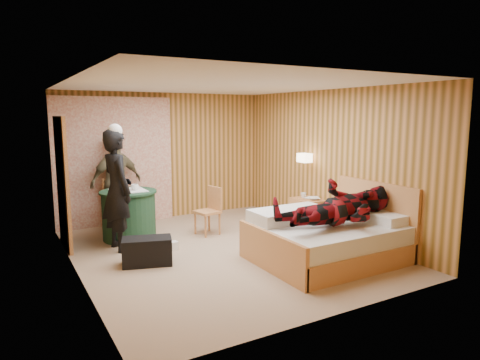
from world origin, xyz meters
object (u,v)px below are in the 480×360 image
nightstand (308,214)px  woman_standing (117,190)px  man_on_bed (341,196)px  duffel_bag (147,251)px  wall_lamp (305,158)px  chair_near (211,207)px  round_table (129,214)px  chair_far (117,200)px  man_at_table (116,182)px  bed (327,239)px

nightstand → woman_standing: 3.34m
nightstand → man_on_bed: man_on_bed is taller
duffel_bag → woman_standing: size_ratio=0.36×
man_on_bed → duffel_bag: bearing=150.9°
man_on_bed → wall_lamp: bearing=66.6°
chair_near → woman_standing: size_ratio=0.45×
nightstand → round_table: round_table is taller
man_on_bed → nightstand: bearing=65.6°
wall_lamp → woman_standing: woman_standing is taller
wall_lamp → nightstand: (-0.04, -0.17, -1.00)m
round_table → man_on_bed: bearing=-50.6°
chair_far → duffel_bag: (-0.12, -2.12, -0.35)m
man_at_table → man_on_bed: (2.21, -3.47, 0.10)m
man_at_table → man_on_bed: man_on_bed is taller
chair_near → man_on_bed: 2.49m
nightstand → bed: bearing=-118.6°
bed → duffel_bag: 2.56m
bed → man_on_bed: bearing=-83.9°
wall_lamp → bed: wall_lamp is taller
wall_lamp → chair_far: (-2.99, 1.63, -0.76)m
chair_far → duffel_bag: size_ratio=1.39×
nightstand → chair_near: 1.76m
man_on_bed → chair_far: bearing=123.0°
wall_lamp → man_at_table: 3.45m
bed → chair_far: (-2.20, 3.19, 0.23)m
bed → nightstand: (0.75, 1.38, -0.01)m
wall_lamp → man_on_bed: size_ratio=0.15×
man_at_table → man_on_bed: size_ratio=0.97×
wall_lamp → chair_near: bearing=163.4°
wall_lamp → round_table: (-2.98, 0.90, -0.88)m
wall_lamp → bed: (-0.80, -1.56, -0.99)m
chair_near → wall_lamp: bearing=62.1°
wall_lamp → man_on_bed: bearing=-113.4°
chair_near → round_table: bearing=-118.5°
round_table → duffel_bag: 1.41m
duffel_bag → man_on_bed: man_on_bed is taller
round_table → chair_near: (1.32, -0.41, 0.06)m
man_at_table → round_table: bearing=72.0°
wall_lamp → chair_far: bearing=151.4°
man_on_bed → round_table: bearing=129.4°
wall_lamp → chair_near: size_ratio=0.31×
chair_far → man_at_table: man_at_table is taller
bed → round_table: bed is taller
wall_lamp → woman_standing: 3.32m
man_at_table → bed: bearing=105.9°
chair_far → woman_standing: bearing=-113.4°
woman_standing → man_at_table: woman_standing is taller
wall_lamp → man_on_bed: (-0.77, -1.79, -0.34)m
bed → man_at_table: 3.95m
wall_lamp → bed: bearing=-117.1°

